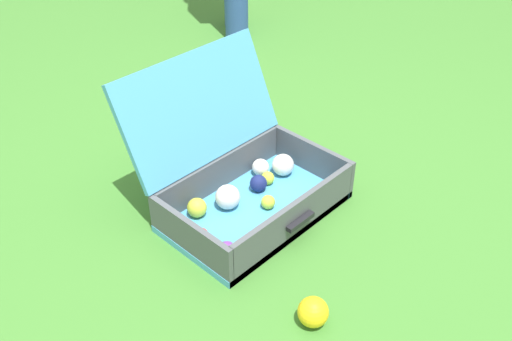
% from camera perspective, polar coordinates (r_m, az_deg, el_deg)
% --- Properties ---
extents(ground_plane, '(16.00, 16.00, 0.00)m').
position_cam_1_polar(ground_plane, '(1.85, 0.35, -4.56)').
color(ground_plane, '#3D7A2D').
extents(open_suitcase, '(0.58, 0.53, 0.46)m').
position_cam_1_polar(open_suitcase, '(1.83, -1.57, -0.73)').
color(open_suitcase, '#4799C6').
rests_on(open_suitcase, ground).
extents(stray_ball_on_grass, '(0.08, 0.08, 0.08)m').
position_cam_1_polar(stray_ball_on_grass, '(1.53, 5.74, -13.91)').
color(stray_ball_on_grass, yellow).
rests_on(stray_ball_on_grass, ground).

